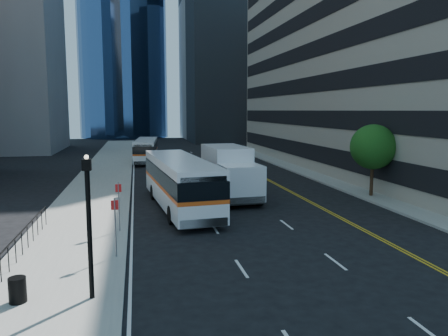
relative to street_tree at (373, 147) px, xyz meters
name	(u,v)px	position (x,y,z in m)	size (l,w,h in m)	color
ground	(290,235)	(-9.00, -8.00, -3.64)	(160.00, 160.00, 0.00)	black
sidewalk_west	(106,172)	(-19.50, 17.00, -3.57)	(5.00, 90.00, 0.15)	gray
sidewalk_east	(290,167)	(0.00, 17.00, -3.57)	(2.00, 90.00, 0.15)	gray
parking_garage	(438,52)	(16.00, 15.00, 8.86)	(30.00, 50.00, 25.00)	#9E9384
street_tree	(373,147)	(0.00, 0.00, 0.00)	(3.20, 3.20, 5.10)	#332114
lamp_post	(89,221)	(-18.00, -14.00, -0.92)	(0.28, 0.28, 4.56)	black
bus_front	(180,181)	(-13.82, -0.80, -1.89)	(3.93, 12.64, 3.21)	white
bus_rear	(146,150)	(-15.31, 25.27, -2.14)	(3.21, 10.79, 2.74)	white
box_truck	(230,172)	(-10.02, 1.73, -1.72)	(3.07, 7.75, 3.64)	white
trash_can	(17,290)	(-20.28, -13.88, -3.08)	(0.55, 0.55, 0.82)	black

